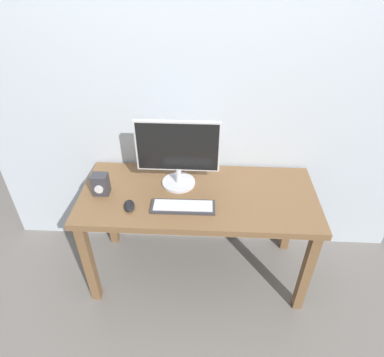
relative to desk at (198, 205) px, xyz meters
The scene contains 7 objects.
ground_plane 0.66m from the desk, ahead, with size 6.00×6.00×0.00m, color slate.
wall_back 0.92m from the desk, 90.00° to the left, with size 3.04×0.04×3.00m, color #B2BCC6.
desk is the anchor object (origin of this frame).
monitor 0.38m from the desk, 140.44° to the left, with size 0.53×0.22×0.45m.
keyboard_primary 0.19m from the desk, 121.78° to the right, with size 0.39×0.13×0.02m.
mouse 0.45m from the desk, 159.32° to the right, with size 0.06×0.11×0.03m, color black.
audio_controller 0.64m from the desk, behind, with size 0.10×0.09×0.14m.
Camera 1 is at (0.05, -1.67, 2.10)m, focal length 31.55 mm.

